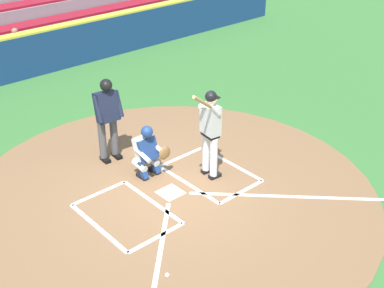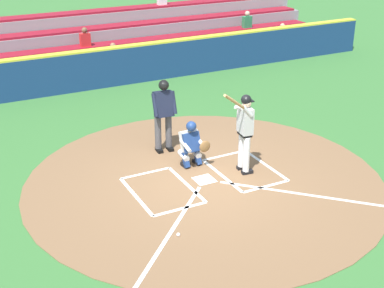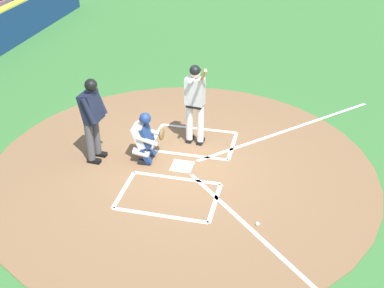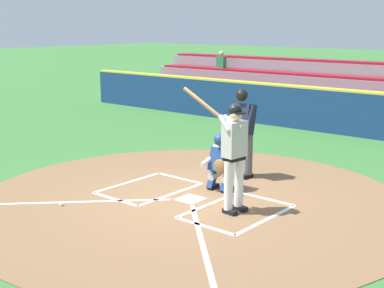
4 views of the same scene
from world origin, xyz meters
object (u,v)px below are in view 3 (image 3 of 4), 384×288
at_px(plate_umpire, 92,115).
at_px(baseball, 258,224).
at_px(catcher, 146,136).
at_px(batter, 195,99).

distance_m(plate_umpire, baseball, 3.98).
height_order(plate_umpire, baseball, plate_umpire).
bearing_deg(catcher, plate_umpire, -77.79).
height_order(batter, plate_umpire, batter).
distance_m(catcher, plate_umpire, 1.17).
height_order(catcher, plate_umpire, plate_umpire).
relative_size(catcher, plate_umpire, 0.61).
relative_size(catcher, baseball, 15.27).
bearing_deg(batter, catcher, -43.33).
distance_m(batter, plate_umpire, 2.20).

